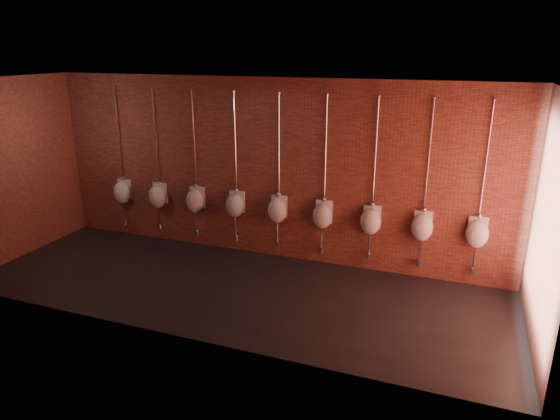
# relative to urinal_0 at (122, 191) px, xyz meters

# --- Properties ---
(ground) EXTENTS (8.50, 8.50, 0.00)m
(ground) POSITION_rel_urinal_0_xyz_m (3.10, -1.38, -0.94)
(ground) COLOR black
(ground) RESTS_ON ground
(room_shell) EXTENTS (8.54, 3.04, 3.22)m
(room_shell) POSITION_rel_urinal_0_xyz_m (3.10, -1.38, 1.08)
(room_shell) COLOR black
(room_shell) RESTS_ON ground
(urinal_0) EXTENTS (0.37, 0.33, 2.71)m
(urinal_0) POSITION_rel_urinal_0_xyz_m (0.00, 0.00, 0.00)
(urinal_0) COLOR silver
(urinal_0) RESTS_ON ground
(urinal_1) EXTENTS (0.37, 0.33, 2.71)m
(urinal_1) POSITION_rel_urinal_0_xyz_m (0.83, 0.00, 0.00)
(urinal_1) COLOR silver
(urinal_1) RESTS_ON ground
(urinal_2) EXTENTS (0.37, 0.33, 2.71)m
(urinal_2) POSITION_rel_urinal_0_xyz_m (1.66, 0.00, 0.00)
(urinal_2) COLOR silver
(urinal_2) RESTS_ON ground
(urinal_3) EXTENTS (0.37, 0.33, 2.71)m
(urinal_3) POSITION_rel_urinal_0_xyz_m (2.48, 0.00, 0.00)
(urinal_3) COLOR silver
(urinal_3) RESTS_ON ground
(urinal_4) EXTENTS (0.37, 0.33, 2.71)m
(urinal_4) POSITION_rel_urinal_0_xyz_m (3.31, 0.00, 0.00)
(urinal_4) COLOR silver
(urinal_4) RESTS_ON ground
(urinal_5) EXTENTS (0.37, 0.33, 2.71)m
(urinal_5) POSITION_rel_urinal_0_xyz_m (4.14, 0.00, 0.00)
(urinal_5) COLOR silver
(urinal_5) RESTS_ON ground
(urinal_6) EXTENTS (0.37, 0.33, 2.71)m
(urinal_6) POSITION_rel_urinal_0_xyz_m (4.97, 0.00, 0.00)
(urinal_6) COLOR silver
(urinal_6) RESTS_ON ground
(urinal_7) EXTENTS (0.37, 0.33, 2.71)m
(urinal_7) POSITION_rel_urinal_0_xyz_m (5.79, 0.00, 0.00)
(urinal_7) COLOR silver
(urinal_7) RESTS_ON ground
(urinal_8) EXTENTS (0.37, 0.33, 2.71)m
(urinal_8) POSITION_rel_urinal_0_xyz_m (6.62, 0.00, 0.00)
(urinal_8) COLOR silver
(urinal_8) RESTS_ON ground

